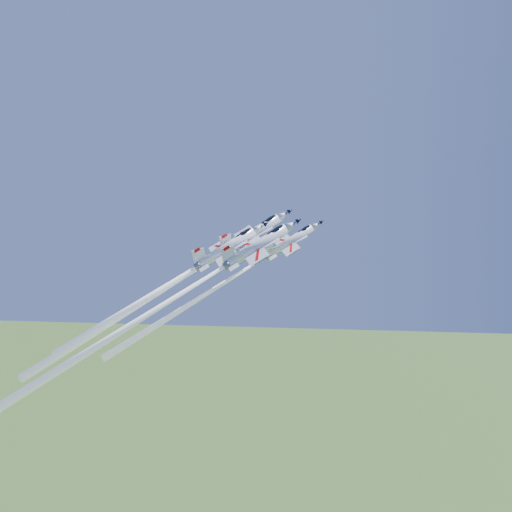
# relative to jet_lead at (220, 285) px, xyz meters

# --- Properties ---
(jet_lead) EXTENTS (39.11, 18.68, 36.46)m
(jet_lead) POSITION_rel_jet_lead_xyz_m (0.00, 0.00, 0.00)
(jet_lead) COLOR white
(jet_left) EXTENTS (48.77, 23.30, 45.63)m
(jet_left) POSITION_rel_jet_lead_xyz_m (-12.44, 1.29, -1.23)
(jet_left) COLOR white
(jet_right) EXTENTS (50.72, 24.24, 47.59)m
(jet_right) POSITION_rel_jet_lead_xyz_m (-11.45, -8.37, -3.33)
(jet_right) COLOR white
(jet_slot) EXTENTS (38.51, 18.39, 34.58)m
(jet_slot) POSITION_rel_jet_lead_xyz_m (-10.74, -2.46, 0.43)
(jet_slot) COLOR white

